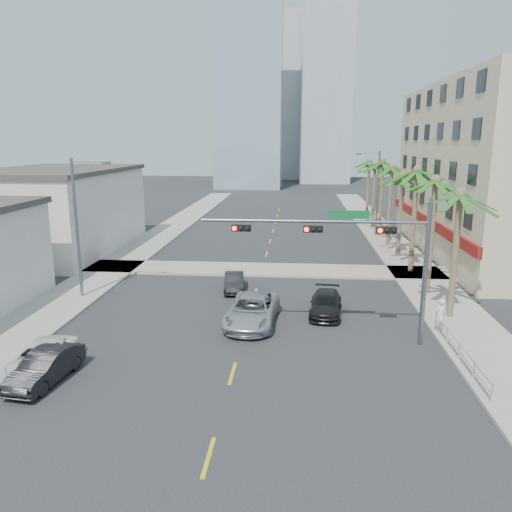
{
  "coord_description": "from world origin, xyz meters",
  "views": [
    {
      "loc": [
        2.73,
        -16.1,
        10.0
      ],
      "look_at": [
        0.38,
        11.97,
        3.5
      ],
      "focal_mm": 35.0,
      "sensor_mm": 36.0,
      "label": 1
    }
  ],
  "objects_px": {
    "car_parked_far": "(41,358)",
    "car_lane_left": "(234,282)",
    "traffic_signal_mast": "(360,245)",
    "car_parked_mid": "(45,367)",
    "car_lane_center": "(252,310)",
    "pedestrian": "(440,316)",
    "car_lane_right": "(326,304)"
  },
  "relations": [
    {
      "from": "car_lane_center",
      "to": "pedestrian",
      "type": "relative_size",
      "value": 3.09
    },
    {
      "from": "car_parked_mid",
      "to": "car_lane_right",
      "type": "relative_size",
      "value": 0.93
    },
    {
      "from": "car_lane_right",
      "to": "car_lane_center",
      "type": "bearing_deg",
      "value": -149.28
    },
    {
      "from": "car_parked_far",
      "to": "car_lane_left",
      "type": "bearing_deg",
      "value": 58.85
    },
    {
      "from": "car_lane_left",
      "to": "pedestrian",
      "type": "xyz_separation_m",
      "value": [
        11.8,
        -7.09,
        0.46
      ]
    },
    {
      "from": "pedestrian",
      "to": "car_parked_far",
      "type": "bearing_deg",
      "value": -0.3
    },
    {
      "from": "car_lane_left",
      "to": "car_lane_center",
      "type": "bearing_deg",
      "value": -79.83
    },
    {
      "from": "car_lane_right",
      "to": "pedestrian",
      "type": "relative_size",
      "value": 2.4
    },
    {
      "from": "pedestrian",
      "to": "car_lane_right",
      "type": "bearing_deg",
      "value": -43.36
    },
    {
      "from": "car_parked_far",
      "to": "pedestrian",
      "type": "xyz_separation_m",
      "value": [
        18.8,
        5.89,
        0.45
      ]
    },
    {
      "from": "traffic_signal_mast",
      "to": "car_lane_center",
      "type": "relative_size",
      "value": 1.96
    },
    {
      "from": "traffic_signal_mast",
      "to": "car_parked_far",
      "type": "xyz_separation_m",
      "value": [
        -14.28,
        -4.45,
        -4.44
      ]
    },
    {
      "from": "car_lane_right",
      "to": "pedestrian",
      "type": "xyz_separation_m",
      "value": [
        5.8,
        -2.79,
        0.43
      ]
    },
    {
      "from": "traffic_signal_mast",
      "to": "car_parked_far",
      "type": "distance_m",
      "value": 15.6
    },
    {
      "from": "car_lane_center",
      "to": "pedestrian",
      "type": "height_order",
      "value": "pedestrian"
    },
    {
      "from": "car_parked_mid",
      "to": "car_parked_far",
      "type": "height_order",
      "value": "car_parked_mid"
    },
    {
      "from": "car_parked_far",
      "to": "pedestrian",
      "type": "distance_m",
      "value": 19.7
    },
    {
      "from": "traffic_signal_mast",
      "to": "car_lane_right",
      "type": "bearing_deg",
      "value": 106.91
    },
    {
      "from": "car_parked_mid",
      "to": "car_lane_left",
      "type": "height_order",
      "value": "car_parked_mid"
    },
    {
      "from": "pedestrian",
      "to": "car_parked_mid",
      "type": "bearing_deg",
      "value": 2.91
    },
    {
      "from": "traffic_signal_mast",
      "to": "car_parked_mid",
      "type": "xyz_separation_m",
      "value": [
        -13.58,
        -5.37,
        -4.39
      ]
    },
    {
      "from": "traffic_signal_mast",
      "to": "car_parked_mid",
      "type": "relative_size",
      "value": 2.73
    },
    {
      "from": "car_parked_mid",
      "to": "traffic_signal_mast",
      "type": "bearing_deg",
      "value": 28.4
    },
    {
      "from": "car_lane_center",
      "to": "pedestrian",
      "type": "bearing_deg",
      "value": -0.71
    },
    {
      "from": "traffic_signal_mast",
      "to": "car_parked_mid",
      "type": "distance_m",
      "value": 15.25
    },
    {
      "from": "car_parked_mid",
      "to": "car_lane_left",
      "type": "distance_m",
      "value": 15.26
    },
    {
      "from": "car_parked_mid",
      "to": "car_lane_left",
      "type": "bearing_deg",
      "value": 72.46
    },
    {
      "from": "car_parked_mid",
      "to": "car_lane_right",
      "type": "bearing_deg",
      "value": 44.79
    },
    {
      "from": "car_parked_far",
      "to": "car_lane_left",
      "type": "xyz_separation_m",
      "value": [
        7.0,
        12.98,
        -0.01
      ]
    },
    {
      "from": "car_lane_center",
      "to": "car_lane_right",
      "type": "distance_m",
      "value": 4.64
    },
    {
      "from": "car_parked_mid",
      "to": "car_parked_far",
      "type": "xyz_separation_m",
      "value": [
        -0.7,
        0.92,
        -0.05
      ]
    },
    {
      "from": "car_lane_center",
      "to": "traffic_signal_mast",
      "type": "bearing_deg",
      "value": -18.4
    }
  ]
}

